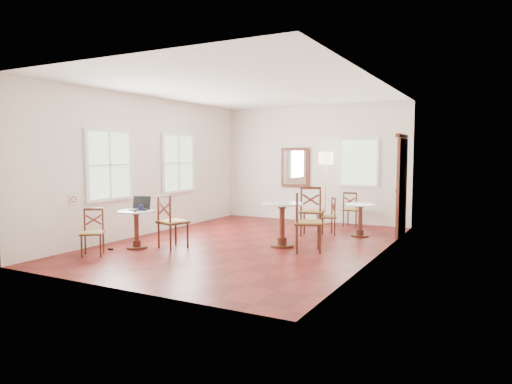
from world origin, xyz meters
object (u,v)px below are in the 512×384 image
floor_lamp (326,163)px  mouse (135,211)px  cafe_table_near (136,225)px  water_glass (124,208)px  chair_near_b (93,232)px  chair_back_a (352,209)px  navy_mug (141,208)px  chair_back_b (327,216)px  chair_near_a (172,221)px  chair_mid_b (306,222)px  cafe_table_back (360,216)px  chair_mid_a (312,211)px  power_adapter (111,249)px  cafe_table_mid (282,220)px  laptop (140,206)px

floor_lamp → mouse: 5.15m
cafe_table_near → water_glass: water_glass is taller
chair_near_b → chair_back_a: (3.06, 5.28, 0.02)m
navy_mug → chair_back_b: bearing=49.0°
chair_near_a → chair_mid_b: 2.51m
cafe_table_back → chair_back_a: size_ratio=0.83×
chair_near_a → chair_mid_a: size_ratio=0.95×
water_glass → floor_lamp: bearing=64.1°
cafe_table_near → power_adapter: cafe_table_near is taller
chair_mid_b → floor_lamp: 3.54m
floor_lamp → water_glass: floor_lamp is taller
chair_back_a → mouse: chair_back_a is taller
cafe_table_mid → navy_mug: 2.67m
chair_near_b → power_adapter: (-0.06, 0.46, -0.39)m
water_glass → navy_mug: bearing=35.6°
cafe_table_back → chair_back_b: 0.70m
mouse → navy_mug: 0.19m
floor_lamp → laptop: floor_lamp is taller
floor_lamp → cafe_table_mid: bearing=-85.4°
laptop → cafe_table_back: bearing=22.4°
cafe_table_back → laptop: (-3.39, -3.05, 0.34)m
cafe_table_back → water_glass: size_ratio=6.78×
floor_lamp → water_glass: 5.24m
chair_mid_b → mouse: bearing=92.2°
chair_back_a → cafe_table_mid: bearing=85.0°
chair_back_a → chair_back_b: bearing=88.4°
laptop → power_adapter: (-0.28, -0.50, -0.76)m
chair_mid_a → chair_back_b: size_ratio=1.31×
cafe_table_near → floor_lamp: size_ratio=0.39×
navy_mug → floor_lamp: bearing=65.8°
cafe_table_mid → floor_lamp: floor_lamp is taller
cafe_table_near → navy_mug: (0.07, 0.05, 0.32)m
chair_near_a → chair_mid_b: size_ratio=0.95×
cafe_table_mid → chair_near_b: size_ratio=1.03×
cafe_table_mid → chair_back_b: bearing=78.5°
navy_mug → power_adapter: size_ratio=1.50×
chair_mid_a → chair_back_a: (0.39, 1.67, -0.11)m
power_adapter → chair_near_b: bearing=-82.9°
chair_near_a → chair_mid_a: (1.83, 2.48, 0.03)m
cafe_table_back → water_glass: (-3.53, -3.32, 0.33)m
cafe_table_back → navy_mug: bearing=-136.2°
mouse → navy_mug: navy_mug is taller
laptop → cafe_table_near: bearing=-97.8°
floor_lamp → chair_near_b: bearing=-113.7°
cafe_table_near → chair_back_a: 5.27m
chair_near_a → mouse: bearing=60.4°
cafe_table_mid → power_adapter: cafe_table_mid is taller
chair_back_a → navy_mug: size_ratio=6.53×
cafe_table_near → laptop: bearing=101.7°
cafe_table_back → chair_mid_a: bearing=-157.1°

